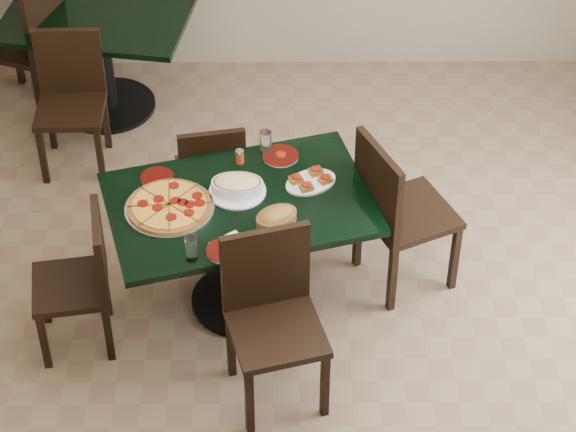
{
  "coord_description": "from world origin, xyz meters",
  "views": [
    {
      "loc": [
        -0.09,
        -4.21,
        4.59
      ],
      "look_at": [
        -0.06,
        0.0,
        0.9
      ],
      "focal_mm": 70.0,
      "sensor_mm": 36.0,
      "label": 1
    }
  ],
  "objects_px": {
    "main_table": "(240,227)",
    "back_table": "(101,43)",
    "chair_far": "(212,173)",
    "chair_left": "(84,275)",
    "lasagna_casserole": "(237,185)",
    "bread_basket": "(276,218)",
    "chair_right": "(395,207)",
    "bruschetta_platter": "(311,180)",
    "back_chair_near": "(71,93)",
    "pepperoni_pizza": "(169,206)",
    "chair_near": "(272,308)",
    "back_chair_left": "(33,37)"
  },
  "relations": [
    {
      "from": "chair_left",
      "to": "lasagna_casserole",
      "type": "height_order",
      "value": "chair_left"
    },
    {
      "from": "chair_left",
      "to": "bread_basket",
      "type": "relative_size",
      "value": 3.07
    },
    {
      "from": "main_table",
      "to": "back_table",
      "type": "xyz_separation_m",
      "value": [
        -0.98,
        1.9,
        -0.04
      ]
    },
    {
      "from": "back_chair_left",
      "to": "bruschetta_platter",
      "type": "height_order",
      "value": "back_chair_left"
    },
    {
      "from": "back_chair_left",
      "to": "lasagna_casserole",
      "type": "height_order",
      "value": "back_chair_left"
    },
    {
      "from": "chair_far",
      "to": "back_chair_near",
      "type": "distance_m",
      "value": 1.19
    },
    {
      "from": "chair_far",
      "to": "chair_right",
      "type": "xyz_separation_m",
      "value": [
        1.03,
        -0.43,
        0.11
      ]
    },
    {
      "from": "chair_far",
      "to": "chair_near",
      "type": "height_order",
      "value": "chair_near"
    },
    {
      "from": "chair_left",
      "to": "back_chair_left",
      "type": "xyz_separation_m",
      "value": [
        -0.61,
        2.19,
        0.09
      ]
    },
    {
      "from": "back_chair_near",
      "to": "back_table",
      "type": "bearing_deg",
      "value": 76.45
    },
    {
      "from": "chair_far",
      "to": "back_chair_left",
      "type": "bearing_deg",
      "value": -56.72
    },
    {
      "from": "back_chair_near",
      "to": "chair_near",
      "type": "bearing_deg",
      "value": -57.25
    },
    {
      "from": "lasagna_casserole",
      "to": "chair_near",
      "type": "bearing_deg",
      "value": -72.46
    },
    {
      "from": "chair_left",
      "to": "bruschetta_platter",
      "type": "bearing_deg",
      "value": 100.11
    },
    {
      "from": "pepperoni_pizza",
      "to": "chair_right",
      "type": "bearing_deg",
      "value": 10.65
    },
    {
      "from": "chair_near",
      "to": "back_chair_left",
      "type": "relative_size",
      "value": 0.97
    },
    {
      "from": "chair_right",
      "to": "pepperoni_pizza",
      "type": "bearing_deg",
      "value": 75.67
    },
    {
      "from": "bread_basket",
      "to": "back_table",
      "type": "bearing_deg",
      "value": 85.56
    },
    {
      "from": "lasagna_casserole",
      "to": "bruschetta_platter",
      "type": "distance_m",
      "value": 0.4
    },
    {
      "from": "chair_near",
      "to": "bruschetta_platter",
      "type": "distance_m",
      "value": 0.8
    },
    {
      "from": "chair_left",
      "to": "bruschetta_platter",
      "type": "height_order",
      "value": "chair_left"
    },
    {
      "from": "chair_near",
      "to": "back_chair_near",
      "type": "height_order",
      "value": "chair_near"
    },
    {
      "from": "lasagna_casserole",
      "to": "chair_left",
      "type": "bearing_deg",
      "value": -154.62
    },
    {
      "from": "chair_right",
      "to": "bread_basket",
      "type": "bearing_deg",
      "value": 93.0
    },
    {
      "from": "back_table",
      "to": "chair_far",
      "type": "relative_size",
      "value": 1.61
    },
    {
      "from": "back_table",
      "to": "pepperoni_pizza",
      "type": "distance_m",
      "value": 2.07
    },
    {
      "from": "chair_left",
      "to": "back_chair_near",
      "type": "relative_size",
      "value": 0.95
    },
    {
      "from": "chair_near",
      "to": "chair_right",
      "type": "height_order",
      "value": "chair_right"
    },
    {
      "from": "chair_right",
      "to": "main_table",
      "type": "bearing_deg",
      "value": 76.17
    },
    {
      "from": "chair_left",
      "to": "bread_basket",
      "type": "xyz_separation_m",
      "value": [
        1.01,
        0.09,
        0.31
      ]
    },
    {
      "from": "pepperoni_pizza",
      "to": "back_table",
      "type": "bearing_deg",
      "value": 107.52
    },
    {
      "from": "main_table",
      "to": "chair_far",
      "type": "relative_size",
      "value": 1.9
    },
    {
      "from": "main_table",
      "to": "bread_basket",
      "type": "xyz_separation_m",
      "value": [
        0.2,
        -0.18,
        0.22
      ]
    },
    {
      "from": "pepperoni_pizza",
      "to": "lasagna_casserole",
      "type": "relative_size",
      "value": 1.55
    },
    {
      "from": "pepperoni_pizza",
      "to": "bread_basket",
      "type": "height_order",
      "value": "bread_basket"
    },
    {
      "from": "bread_basket",
      "to": "chair_near",
      "type": "bearing_deg",
      "value": -127.38
    },
    {
      "from": "back_chair_near",
      "to": "bruschetta_platter",
      "type": "xyz_separation_m",
      "value": [
        1.49,
        -1.21,
        0.27
      ]
    },
    {
      "from": "chair_near",
      "to": "bruschetta_platter",
      "type": "xyz_separation_m",
      "value": [
        0.21,
        0.73,
        0.23
      ]
    },
    {
      "from": "main_table",
      "to": "chair_far",
      "type": "xyz_separation_m",
      "value": [
        -0.19,
        0.6,
        -0.11
      ]
    },
    {
      "from": "back_chair_near",
      "to": "chair_far",
      "type": "bearing_deg",
      "value": -39.94
    },
    {
      "from": "bread_basket",
      "to": "bruschetta_platter",
      "type": "distance_m",
      "value": 0.37
    },
    {
      "from": "chair_near",
      "to": "chair_far",
      "type": "bearing_deg",
      "value": 91.35
    },
    {
      "from": "main_table",
      "to": "bruschetta_platter",
      "type": "height_order",
      "value": "bruschetta_platter"
    },
    {
      "from": "back_table",
      "to": "chair_left",
      "type": "distance_m",
      "value": 2.18
    },
    {
      "from": "chair_far",
      "to": "bruschetta_platter",
      "type": "relative_size",
      "value": 2.36
    },
    {
      "from": "chair_near",
      "to": "back_chair_near",
      "type": "xyz_separation_m",
      "value": [
        -1.28,
        1.94,
        -0.04
      ]
    },
    {
      "from": "chair_left",
      "to": "back_table",
      "type": "bearing_deg",
      "value": 175.23
    },
    {
      "from": "chair_right",
      "to": "chair_left",
      "type": "xyz_separation_m",
      "value": [
        -1.66,
        -0.44,
        -0.09
      ]
    },
    {
      "from": "chair_left",
      "to": "chair_right",
      "type": "bearing_deg",
      "value": 95.68
    },
    {
      "from": "back_table",
      "to": "chair_left",
      "type": "height_order",
      "value": "chair_left"
    }
  ]
}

